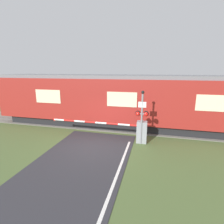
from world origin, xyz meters
name	(u,v)px	position (x,y,z in m)	size (l,w,h in m)	color
ground_plane	(94,146)	(0.00, 0.00, 0.00)	(80.00, 80.00, 0.00)	#4C6033
track_bed	(111,125)	(0.00, 3.96, 0.02)	(36.00, 3.20, 0.13)	slate
train	(126,101)	(1.15, 3.96, 2.00)	(20.16, 3.07, 3.90)	black
crossing_barrier	(134,130)	(2.15, 1.15, 0.73)	(6.21, 0.44, 1.32)	gray
signal_post	(142,115)	(2.62, 0.93, 1.80)	(0.76, 0.26, 3.16)	gray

